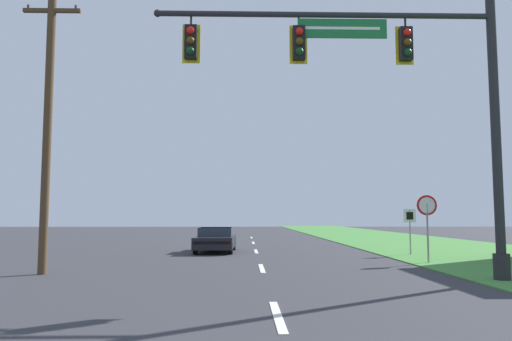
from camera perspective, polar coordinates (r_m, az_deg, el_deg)
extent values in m
cube|color=#428438|center=(34.84, 17.39, -7.85)|extent=(10.00, 110.00, 0.04)
cube|color=silver|center=(9.17, 2.47, -16.25)|extent=(0.16, 2.80, 0.01)
cube|color=silver|center=(17.08, 0.66, -11.12)|extent=(0.16, 2.80, 0.01)
cube|color=silver|center=(25.05, 0.01, -9.24)|extent=(0.16, 2.80, 0.01)
cube|color=silver|center=(33.03, -0.32, -8.27)|extent=(0.16, 2.80, 0.01)
cube|color=silver|center=(41.02, -0.52, -7.67)|extent=(0.16, 2.80, 0.01)
cylinder|color=#232326|center=(15.30, 26.28, -9.83)|extent=(0.44, 0.44, 0.70)
cylinder|color=#232326|center=(15.40, 25.73, 3.76)|extent=(0.26, 0.26, 7.97)
cylinder|color=#232326|center=(14.84, 7.93, 17.20)|extent=(9.43, 0.16, 0.16)
sphere|color=#232326|center=(14.87, -11.20, 17.21)|extent=(0.21, 0.21, 0.21)
cube|color=#196B33|center=(14.78, 9.83, 15.69)|extent=(2.51, 0.06, 0.55)
cube|color=white|center=(14.75, 9.85, 15.74)|extent=(2.11, 0.01, 0.08)
cylinder|color=black|center=(14.68, -7.42, 16.72)|extent=(0.06, 0.06, 0.35)
cube|color=yellow|center=(14.57, -7.39, 14.15)|extent=(0.50, 0.03, 1.11)
cube|color=black|center=(14.45, -7.45, 14.33)|extent=(0.34, 0.24, 0.95)
sphere|color=red|center=(14.42, -7.50, 15.58)|extent=(0.22, 0.22, 0.22)
sphere|color=#51380F|center=(14.32, -7.51, 14.52)|extent=(0.22, 0.22, 0.22)
sphere|color=#0F3D19|center=(14.22, -7.53, 13.44)|extent=(0.22, 0.22, 0.22)
cylinder|color=black|center=(14.68, 4.91, 16.70)|extent=(0.06, 0.06, 0.35)
cube|color=yellow|center=(14.58, 4.87, 14.13)|extent=(0.50, 0.03, 1.11)
cube|color=black|center=(14.45, 4.93, 14.30)|extent=(0.34, 0.24, 0.95)
sphere|color=red|center=(14.42, 4.98, 15.56)|extent=(0.22, 0.22, 0.22)
sphere|color=#51380F|center=(14.32, 4.99, 14.49)|extent=(0.22, 0.22, 0.22)
sphere|color=#0F3D19|center=(14.23, 5.00, 13.41)|extent=(0.22, 0.22, 0.22)
cylinder|color=black|center=(15.29, 16.68, 15.99)|extent=(0.06, 0.06, 0.35)
cube|color=yellow|center=(15.19, 16.59, 13.52)|extent=(0.50, 0.03, 1.11)
cube|color=black|center=(15.07, 16.75, 13.68)|extent=(0.34, 0.24, 0.95)
sphere|color=red|center=(15.04, 16.89, 14.87)|extent=(0.22, 0.22, 0.22)
sphere|color=#51380F|center=(14.94, 16.92, 13.85)|extent=(0.22, 0.22, 0.22)
sphere|color=#0F3D19|center=(14.85, 16.95, 12.81)|extent=(0.22, 0.22, 0.22)
cylinder|color=black|center=(26.19, -2.61, -8.37)|extent=(0.22, 0.64, 0.64)
cylinder|color=black|center=(26.31, -6.13, -8.33)|extent=(0.22, 0.64, 0.64)
cylinder|color=black|center=(23.27, -2.96, -8.76)|extent=(0.22, 0.64, 0.64)
cylinder|color=black|center=(23.42, -6.91, -8.71)|extent=(0.22, 0.64, 0.64)
cube|color=black|center=(24.77, -4.64, -8.12)|extent=(1.93, 4.37, 0.55)
cube|color=#283342|center=(24.86, -4.61, -7.00)|extent=(1.65, 1.86, 0.42)
cube|color=black|center=(24.86, -4.60, -6.58)|extent=(1.61, 1.82, 0.06)
cube|color=#B71414|center=(22.65, -5.09, -8.24)|extent=(1.68, 0.10, 0.14)
cylinder|color=gray|center=(19.87, 19.03, -6.73)|extent=(0.07, 0.07, 2.20)
cylinder|color=red|center=(19.86, 18.94, -3.78)|extent=(0.76, 0.04, 0.76)
cylinder|color=white|center=(19.84, 18.96, -3.77)|extent=(0.61, 0.01, 0.61)
cylinder|color=gray|center=(23.71, 17.20, -6.73)|extent=(0.06, 0.06, 2.00)
cube|color=white|center=(23.70, 17.15, -4.97)|extent=(0.55, 0.04, 0.60)
cube|color=black|center=(23.68, 17.17, -4.97)|extent=(0.31, 0.01, 0.34)
cylinder|color=#4C3823|center=(16.87, -22.72, 4.82)|extent=(0.26, 0.26, 9.17)
cube|color=#4C3823|center=(17.86, -22.29, 16.55)|extent=(1.80, 0.12, 0.12)
cylinder|color=#333338|center=(18.17, -24.58, 16.65)|extent=(0.08, 0.08, 0.12)
cylinder|color=#333338|center=(17.66, -19.89, 17.14)|extent=(0.08, 0.08, 0.12)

